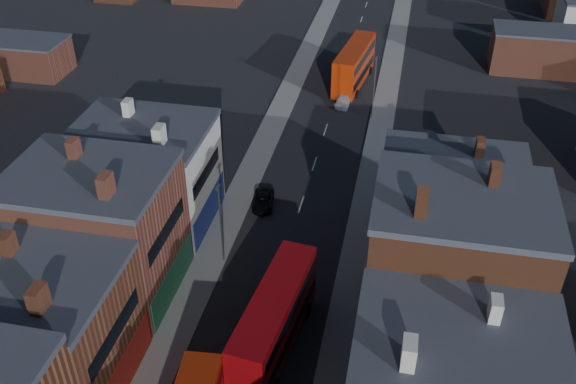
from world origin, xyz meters
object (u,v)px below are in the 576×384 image
at_px(bus_2, 354,64).
at_px(car_2, 263,201).
at_px(bus_1, 274,319).
at_px(car_3, 343,100).

xyz_separation_m(bus_2, car_2, (-5.43, -30.50, -2.34)).
distance_m(bus_1, car_2, 18.87).
bearing_deg(car_2, bus_1, -81.70).
distance_m(car_2, car_3, 24.63).
distance_m(bus_2, car_2, 31.07).
bearing_deg(car_2, bus_2, 72.00).
height_order(bus_1, bus_2, bus_2).
xyz_separation_m(bus_2, car_3, (-0.50, -6.37, -2.29)).
height_order(car_2, car_3, car_3).
height_order(bus_1, car_3, bus_1).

